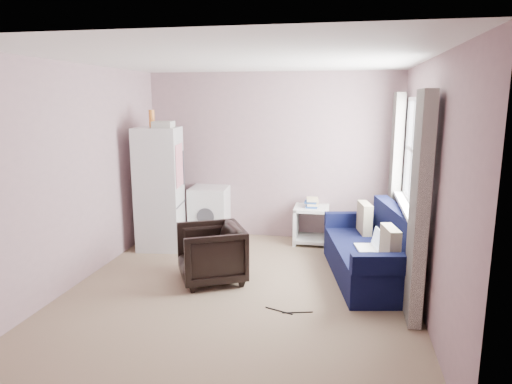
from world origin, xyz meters
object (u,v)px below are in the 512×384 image
at_px(fridge, 160,188).
at_px(washing_machine, 210,211).
at_px(side_table, 311,222).
at_px(sofa, 375,254).
at_px(armchair, 211,251).

distance_m(fridge, washing_machine, 0.93).
bearing_deg(side_table, washing_machine, -179.32).
bearing_deg(washing_machine, sofa, -30.04).
bearing_deg(fridge, side_table, 8.29).
relative_size(armchair, fridge, 0.38).
height_order(washing_machine, sofa, sofa).
bearing_deg(sofa, washing_machine, 142.41).
xyz_separation_m(fridge, washing_machine, (0.55, 0.60, -0.46)).
distance_m(fridge, sofa, 3.07).
xyz_separation_m(washing_machine, side_table, (1.55, 0.02, -0.09)).
relative_size(side_table, sofa, 0.35).
height_order(washing_machine, side_table, washing_machine).
relative_size(fridge, side_table, 2.87).
bearing_deg(washing_machine, armchair, -76.38).
relative_size(washing_machine, side_table, 1.16).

